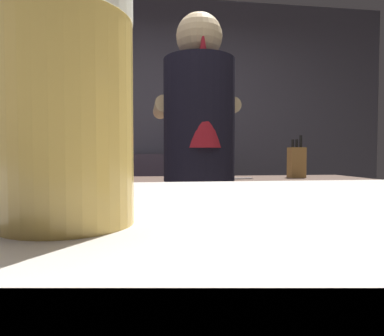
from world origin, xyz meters
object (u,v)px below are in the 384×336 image
Objects in this scene: bottle_vinegar at (182,144)px; pint_glass_near at (67,108)px; knife_block at (297,162)px; chefs_knife at (234,179)px; mixing_bowl at (107,176)px; bottle_soy at (200,147)px; bartender at (199,167)px.

pint_glass_near is at bearing -97.02° from bottle_vinegar.
knife_block is at bearing 61.08° from pint_glass_near.
bottle_vinegar is at bearing 89.38° from chefs_knife.
bottle_soy is (0.74, 1.19, 0.21)m from mixing_bowl.
mixing_bowl is at bearing -121.87° from bottle_soy.
mixing_bowl is 1.37× the size of pint_glass_near.
bartender reaches higher than chefs_knife.
bottle_soy reaches higher than pint_glass_near.
pint_glass_near is at bearing 166.88° from bartender.
knife_block is (0.73, 0.50, 0.01)m from bartender.
bartender is at bearing -99.04° from bottle_soy.
bottle_soy is (0.26, 1.61, 0.14)m from bartender.
bartender reaches higher than bottle_vinegar.
bartender is 6.50× the size of bottle_vinegar.
pint_glass_near is (-0.57, -1.75, 0.17)m from chefs_knife.
knife_block is at bearing -60.43° from bottle_vinegar.
mixing_bowl is (-0.49, 0.42, -0.07)m from bartender.
chefs_knife is 1.29× the size of bottle_soy.
bottle_soy reaches higher than chefs_knife.
bottle_vinegar is at bearing 65.34° from mixing_bowl.
chefs_knife is 1.29m from bottle_vinegar.
knife_block reaches higher than chefs_knife.
bottle_vinegar is at bearing 82.98° from pint_glass_near.
bottle_vinegar is at bearing -3.80° from bartender.
mixing_bowl reaches higher than chefs_knife.
knife_block is 1.50× the size of mixing_bowl.
knife_block is at bearing -66.76° from bottle_soy.
bottle_soy is at bearing 113.24° from knife_block.
chefs_knife is (0.77, -0.01, -0.02)m from mixing_bowl.
bartender is 1.37m from pint_glass_near.
mixing_bowl is 0.70× the size of bottle_vinegar.
knife_block is at bearing 4.11° from mixing_bowl.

